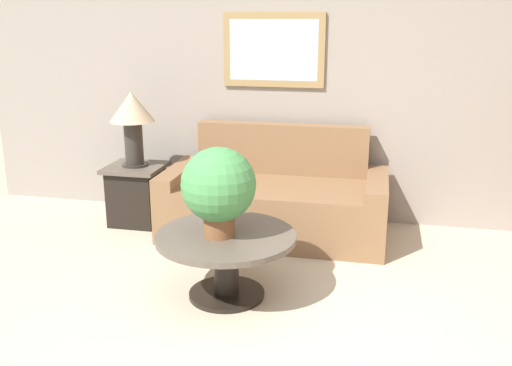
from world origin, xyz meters
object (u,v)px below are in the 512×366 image
object	(u,v)px
couch_main	(275,201)
table_lamp	(132,115)
coffee_table	(226,251)
potted_plant_on_table	(219,187)
side_table	(137,194)

from	to	relation	value
couch_main	table_lamp	distance (m)	1.50
coffee_table	table_lamp	size ratio (longest dim) A/B	1.41
table_lamp	potted_plant_on_table	bearing A→B (deg)	-47.64
couch_main	potted_plant_on_table	distance (m)	1.39
side_table	table_lamp	size ratio (longest dim) A/B	0.81
coffee_table	table_lamp	world-z (taller)	table_lamp
coffee_table	potted_plant_on_table	xyz separation A→B (m)	(-0.04, -0.03, 0.47)
couch_main	side_table	xyz separation A→B (m)	(-1.31, -0.01, -0.02)
side_table	couch_main	bearing A→B (deg)	0.28
coffee_table	potted_plant_on_table	bearing A→B (deg)	-138.15
table_lamp	potted_plant_on_table	distance (m)	1.75
coffee_table	side_table	size ratio (longest dim) A/B	1.73
coffee_table	side_table	distance (m)	1.74
side_table	table_lamp	bearing A→B (deg)	-90.00
couch_main	side_table	distance (m)	1.32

